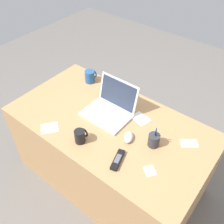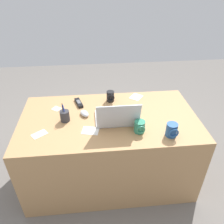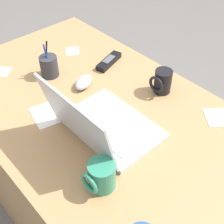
% 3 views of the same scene
% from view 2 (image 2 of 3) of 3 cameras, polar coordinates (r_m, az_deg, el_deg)
% --- Properties ---
extents(ground_plane, '(6.00, 6.00, 0.00)m').
position_cam_2_polar(ground_plane, '(2.39, -0.66, -15.39)').
color(ground_plane, slate).
extents(desk, '(1.52, 0.83, 0.71)m').
position_cam_2_polar(desk, '(2.13, -0.72, -9.16)').
color(desk, tan).
rests_on(desk, ground).
extents(laptop, '(0.35, 0.30, 0.24)m').
position_cam_2_polar(laptop, '(1.82, 1.24, -1.41)').
color(laptop, silver).
rests_on(laptop, desk).
extents(computer_mouse, '(0.10, 0.12, 0.04)m').
position_cam_2_polar(computer_mouse, '(1.93, -7.08, -0.36)').
color(computer_mouse, silver).
rests_on(computer_mouse, desk).
extents(coffee_mug_white, '(0.09, 0.10, 0.11)m').
position_cam_2_polar(coffee_mug_white, '(1.74, 15.09, -4.50)').
color(coffee_mug_white, '#26518C').
rests_on(coffee_mug_white, desk).
extents(coffee_mug_tall, '(0.07, 0.08, 0.10)m').
position_cam_2_polar(coffee_mug_tall, '(2.10, -0.42, 4.02)').
color(coffee_mug_tall, black).
rests_on(coffee_mug_tall, desk).
extents(coffee_mug_spare, '(0.08, 0.10, 0.10)m').
position_cam_2_polar(coffee_mug_spare, '(1.73, 7.11, -3.78)').
color(coffee_mug_spare, '#338C6B').
rests_on(coffee_mug_spare, desk).
extents(cordless_phone, '(0.09, 0.16, 0.03)m').
position_cam_2_polar(cordless_phone, '(2.10, -8.52, 2.34)').
color(cordless_phone, black).
rests_on(cordless_phone, desk).
extents(pen_holder, '(0.08, 0.08, 0.16)m').
position_cam_2_polar(pen_holder, '(1.88, -12.03, -0.98)').
color(pen_holder, '#333338').
rests_on(pen_holder, desk).
extents(paper_note_near_laptop, '(0.10, 0.10, 0.00)m').
position_cam_2_polar(paper_note_near_laptop, '(2.07, -14.06, 0.83)').
color(paper_note_near_laptop, white).
rests_on(paper_note_near_laptop, desk).
extents(paper_note_left, '(0.13, 0.12, 0.00)m').
position_cam_2_polar(paper_note_left, '(1.81, -18.13, -5.44)').
color(paper_note_left, white).
rests_on(paper_note_left, desk).
extents(paper_note_right, '(0.15, 0.13, 0.00)m').
position_cam_2_polar(paper_note_right, '(1.76, -5.55, -4.78)').
color(paper_note_right, white).
rests_on(paper_note_right, desk).
extents(paper_note_front, '(0.15, 0.16, 0.00)m').
position_cam_2_polar(paper_note_front, '(2.21, 6.21, 3.89)').
color(paper_note_front, white).
rests_on(paper_note_front, desk).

